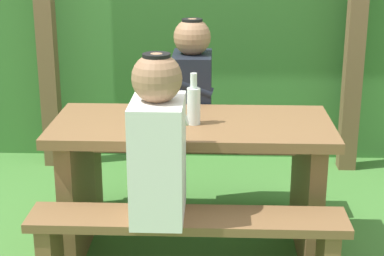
{
  "coord_description": "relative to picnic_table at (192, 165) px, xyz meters",
  "views": [
    {
      "loc": [
        0.12,
        -3.01,
        1.66
      ],
      "look_at": [
        0.0,
        0.0,
        0.7
      ],
      "focal_mm": 58.98,
      "sensor_mm": 36.0,
      "label": 1
    }
  ],
  "objects": [
    {
      "name": "ground_plane",
      "position": [
        0.0,
        0.0,
        -0.5
      ],
      "size": [
        12.0,
        12.0,
        0.0
      ],
      "primitive_type": "plane",
      "color": "#407731"
    },
    {
      "name": "hedge_backdrop",
      "position": [
        0.0,
        1.97,
        0.31
      ],
      "size": [
        6.4,
        0.95,
        1.61
      ],
      "primitive_type": "cube",
      "color": "#397230",
      "rests_on": "ground_plane"
    },
    {
      "name": "pergola_post_left",
      "position": [
        -1.06,
        1.29,
        0.58
      ],
      "size": [
        0.12,
        0.12,
        2.16
      ],
      "primitive_type": "cube",
      "color": "brown",
      "rests_on": "ground_plane"
    },
    {
      "name": "pergola_post_right",
      "position": [
        1.06,
        1.29,
        0.58
      ],
      "size": [
        0.12,
        0.12,
        2.16
      ],
      "primitive_type": "cube",
      "color": "brown",
      "rests_on": "ground_plane"
    },
    {
      "name": "picnic_table",
      "position": [
        0.0,
        0.0,
        0.0
      ],
      "size": [
        1.4,
        0.64,
        0.73
      ],
      "color": "brown",
      "rests_on": "ground_plane"
    },
    {
      "name": "bench_near",
      "position": [
        0.0,
        -0.5,
        -0.17
      ],
      "size": [
        1.4,
        0.24,
        0.46
      ],
      "color": "brown",
      "rests_on": "ground_plane"
    },
    {
      "name": "bench_far",
      "position": [
        0.0,
        0.5,
        -0.17
      ],
      "size": [
        1.4,
        0.24,
        0.46
      ],
      "color": "brown",
      "rests_on": "ground_plane"
    },
    {
      "name": "person_white_shirt",
      "position": [
        -0.12,
        -0.5,
        0.29
      ],
      "size": [
        0.25,
        0.35,
        0.72
      ],
      "color": "white",
      "rests_on": "bench_near"
    },
    {
      "name": "person_black_coat",
      "position": [
        -0.02,
        0.5,
        0.29
      ],
      "size": [
        0.25,
        0.35,
        0.72
      ],
      "color": "black",
      "rests_on": "bench_far"
    },
    {
      "name": "drinking_glass",
      "position": [
        -0.11,
        -0.07,
        0.28
      ],
      "size": [
        0.07,
        0.07,
        0.1
      ],
      "primitive_type": "cylinder",
      "color": "silver",
      "rests_on": "picnic_table"
    },
    {
      "name": "bottle_left",
      "position": [
        0.01,
        -0.04,
        0.34
      ],
      "size": [
        0.07,
        0.07,
        0.26
      ],
      "color": "silver",
      "rests_on": "picnic_table"
    },
    {
      "name": "bottle_right",
      "position": [
        -0.23,
        0.01,
        0.33
      ],
      "size": [
        0.06,
        0.06,
        0.23
      ],
      "color": "silver",
      "rests_on": "picnic_table"
    },
    {
      "name": "cell_phone",
      "position": [
        -0.15,
        0.11,
        0.24
      ],
      "size": [
        0.12,
        0.16,
        0.01
      ],
      "primitive_type": "cube",
      "rotation": [
        0.0,
        0.0,
        -0.44
      ],
      "color": "black",
      "rests_on": "picnic_table"
    }
  ]
}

